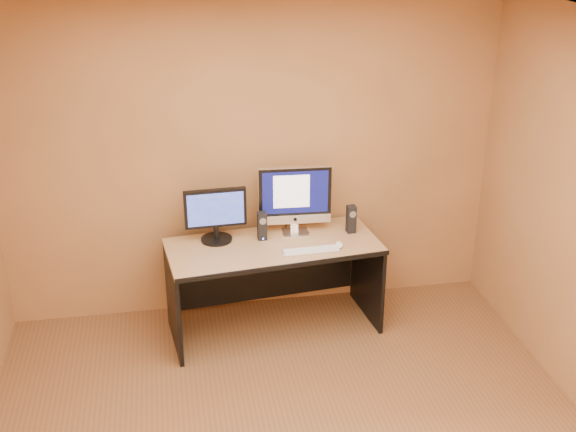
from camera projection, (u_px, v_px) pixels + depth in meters
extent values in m
plane|color=white|center=(300.00, 38.00, 3.44)|extent=(4.00, 4.00, 0.00)
cube|color=silver|center=(311.00, 250.00, 5.47)|extent=(0.44, 0.14, 0.02)
ellipsoid|color=white|center=(339.00, 244.00, 5.55)|extent=(0.07, 0.11, 0.04)
cylinder|color=black|center=(299.00, 228.00, 5.86)|extent=(0.13, 0.19, 0.01)
cylinder|color=black|center=(286.00, 226.00, 5.89)|extent=(0.06, 0.18, 0.01)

